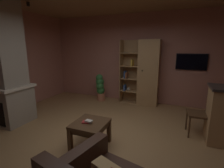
# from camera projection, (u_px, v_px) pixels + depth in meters

# --- Properties ---
(floor) EXTENTS (6.03, 5.29, 0.02)m
(floor) POSITION_uv_depth(u_px,v_px,m) (104.00, 140.00, 3.24)
(floor) COLOR #A37A4C
(floor) RESTS_ON ground
(wall_back) EXTENTS (6.15, 0.06, 2.83)m
(wall_back) POSITION_uv_depth(u_px,v_px,m) (138.00, 59.00, 5.35)
(wall_back) COLOR #AD7060
(wall_back) RESTS_ON ground
(window_pane_back) EXTENTS (0.67, 0.01, 0.79)m
(window_pane_back) POSITION_uv_depth(u_px,v_px,m) (130.00, 62.00, 5.43)
(window_pane_back) COLOR white
(stone_fireplace) EXTENTS (0.94, 0.84, 2.83)m
(stone_fireplace) POSITION_uv_depth(u_px,v_px,m) (5.00, 70.00, 3.78)
(stone_fireplace) COLOR gray
(stone_fireplace) RESTS_ON ground
(bookshelf_cabinet) EXTENTS (1.20, 0.41, 2.01)m
(bookshelf_cabinet) POSITION_uv_depth(u_px,v_px,m) (146.00, 73.00, 5.08)
(bookshelf_cabinet) COLOR #A87F51
(bookshelf_cabinet) RESTS_ON ground
(coffee_table) EXTENTS (0.58, 0.62, 0.48)m
(coffee_table) POSITION_uv_depth(u_px,v_px,m) (90.00, 127.00, 2.95)
(coffee_table) COLOR #4C331E
(coffee_table) RESTS_ON ground
(table_book_0) EXTENTS (0.15, 0.13, 0.03)m
(table_book_0) POSITION_uv_depth(u_px,v_px,m) (86.00, 122.00, 2.91)
(table_book_0) COLOR #B22D2D
(table_book_0) RESTS_ON coffee_table
(table_book_1) EXTENTS (0.13, 0.10, 0.03)m
(table_book_1) POSITION_uv_depth(u_px,v_px,m) (89.00, 121.00, 2.89)
(table_book_1) COLOR beige
(table_book_1) RESTS_ON coffee_table
(dining_chair) EXTENTS (0.46, 0.46, 0.92)m
(dining_chair) POSITION_uv_depth(u_px,v_px,m) (203.00, 111.00, 3.30)
(dining_chair) COLOR #4C331E
(dining_chair) RESTS_ON ground
(potted_floor_plant) EXTENTS (0.29, 0.31, 0.91)m
(potted_floor_plant) POSITION_uv_depth(u_px,v_px,m) (100.00, 87.00, 5.55)
(potted_floor_plant) COLOR #B77051
(potted_floor_plant) RESTS_ON ground
(wall_mounted_tv) EXTENTS (0.83, 0.06, 0.47)m
(wall_mounted_tv) POSITION_uv_depth(u_px,v_px,m) (191.00, 62.00, 4.73)
(wall_mounted_tv) COLOR black
(track_light_spot_0) EXTENTS (0.07, 0.07, 0.09)m
(track_light_spot_0) POSITION_uv_depth(u_px,v_px,m) (28.00, 4.00, 3.76)
(track_light_spot_0) COLOR black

